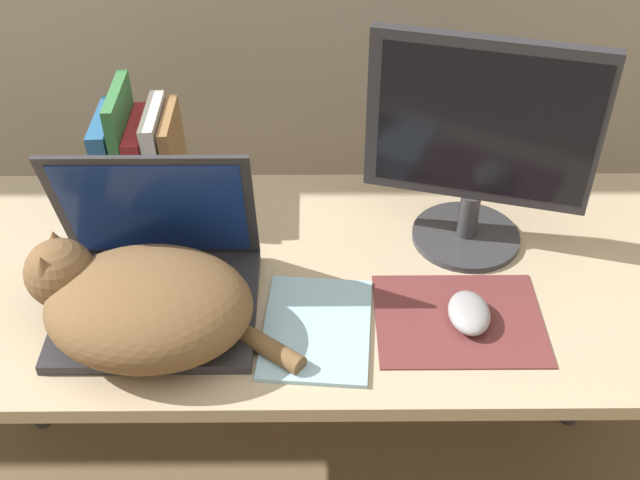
{
  "coord_description": "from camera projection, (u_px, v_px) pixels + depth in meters",
  "views": [
    {
      "loc": [
        0.03,
        -0.75,
        1.68
      ],
      "look_at": [
        0.03,
        0.27,
        0.84
      ],
      "focal_mm": 45.0,
      "sensor_mm": 36.0,
      "label": 1
    }
  ],
  "objects": [
    {
      "name": "computer_mouse",
      "position": [
        469.0,
        313.0,
        1.31
      ],
      "size": [
        0.07,
        0.1,
        0.04
      ],
      "color": "#99999E",
      "rests_on": "mousepad"
    },
    {
      "name": "book_row",
      "position": [
        141.0,
        161.0,
        1.5
      ],
      "size": [
        0.15,
        0.16,
        0.26
      ],
      "color": "#285B93",
      "rests_on": "desk"
    },
    {
      "name": "notepad",
      "position": [
        317.0,
        328.0,
        1.31
      ],
      "size": [
        0.19,
        0.25,
        0.01
      ],
      "color": "#99C6E0",
      "rests_on": "desk"
    },
    {
      "name": "mousepad",
      "position": [
        459.0,
        320.0,
        1.32
      ],
      "size": [
        0.28,
        0.22,
        0.0
      ],
      "color": "brown",
      "rests_on": "desk"
    },
    {
      "name": "cat",
      "position": [
        140.0,
        303.0,
        1.25
      ],
      "size": [
        0.45,
        0.28,
        0.16
      ],
      "color": "brown",
      "rests_on": "desk"
    },
    {
      "name": "laptop",
      "position": [
        157.0,
        278.0,
        1.33
      ],
      "size": [
        0.33,
        0.28,
        0.28
      ],
      "color": "#2D2D33",
      "rests_on": "desk"
    },
    {
      "name": "desk",
      "position": [
        301.0,
        306.0,
        1.47
      ],
      "size": [
        1.46,
        0.61,
        0.74
      ],
      "color": "tan",
      "rests_on": "ground_plane"
    },
    {
      "name": "external_monitor",
      "position": [
        480.0,
        143.0,
        1.36
      ],
      "size": [
        0.38,
        0.2,
        0.4
      ],
      "color": "#333338",
      "rests_on": "desk"
    }
  ]
}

